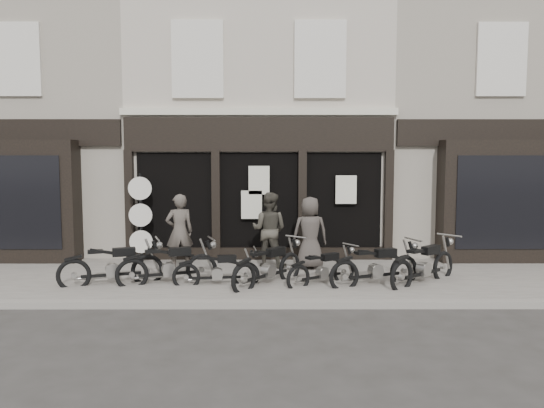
{
  "coord_description": "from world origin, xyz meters",
  "views": [
    {
      "loc": [
        0.32,
        -11.16,
        2.9
      ],
      "look_at": [
        0.34,
        1.6,
        1.73
      ],
      "focal_mm": 35.0,
      "sensor_mm": 36.0,
      "label": 1
    }
  ],
  "objects_px": {
    "motorcycle_0": "(113,269)",
    "man_left": "(179,232)",
    "man_right": "(310,233)",
    "motorcycle_5": "(376,270)",
    "motorcycle_1": "(169,269)",
    "motorcycle_2": "(217,273)",
    "motorcycle_4": "(323,272)",
    "motorcycle_6": "(424,268)",
    "man_centre": "(269,230)",
    "advert_sign_post": "(141,222)",
    "motorcycle_3": "(269,270)"
  },
  "relations": [
    {
      "from": "motorcycle_6",
      "to": "man_centre",
      "type": "distance_m",
      "value": 3.84
    },
    {
      "from": "motorcycle_2",
      "to": "motorcycle_5",
      "type": "distance_m",
      "value": 3.44
    },
    {
      "from": "motorcycle_2",
      "to": "advert_sign_post",
      "type": "bearing_deg",
      "value": 127.33
    },
    {
      "from": "motorcycle_1",
      "to": "man_right",
      "type": "xyz_separation_m",
      "value": [
        3.2,
        1.42,
        0.59
      ]
    },
    {
      "from": "motorcycle_0",
      "to": "man_right",
      "type": "xyz_separation_m",
      "value": [
        4.41,
        1.51,
        0.58
      ]
    },
    {
      "from": "motorcycle_4",
      "to": "man_centre",
      "type": "height_order",
      "value": "man_centre"
    },
    {
      "from": "man_right",
      "to": "motorcycle_1",
      "type": "bearing_deg",
      "value": 16.85
    },
    {
      "from": "motorcycle_3",
      "to": "man_centre",
      "type": "distance_m",
      "value": 1.87
    },
    {
      "from": "motorcycle_0",
      "to": "motorcycle_4",
      "type": "bearing_deg",
      "value": -18.3
    },
    {
      "from": "motorcycle_5",
      "to": "motorcycle_6",
      "type": "bearing_deg",
      "value": -13.91
    },
    {
      "from": "man_left",
      "to": "motorcycle_3",
      "type": "bearing_deg",
      "value": 126.9
    },
    {
      "from": "motorcycle_1",
      "to": "motorcycle_2",
      "type": "height_order",
      "value": "motorcycle_1"
    },
    {
      "from": "motorcycle_1",
      "to": "motorcycle_0",
      "type": "bearing_deg",
      "value": 164.28
    },
    {
      "from": "motorcycle_2",
      "to": "man_right",
      "type": "bearing_deg",
      "value": 29.56
    },
    {
      "from": "man_right",
      "to": "advert_sign_post",
      "type": "relative_size",
      "value": 0.73
    },
    {
      "from": "motorcycle_1",
      "to": "motorcycle_3",
      "type": "relative_size",
      "value": 1.17
    },
    {
      "from": "motorcycle_6",
      "to": "man_left",
      "type": "xyz_separation_m",
      "value": [
        -5.6,
        1.37,
        0.61
      ]
    },
    {
      "from": "motorcycle_0",
      "to": "man_right",
      "type": "distance_m",
      "value": 4.69
    },
    {
      "from": "man_centre",
      "to": "man_right",
      "type": "xyz_separation_m",
      "value": [
        1.0,
        -0.25,
        -0.04
      ]
    },
    {
      "from": "motorcycle_4",
      "to": "advert_sign_post",
      "type": "height_order",
      "value": "advert_sign_post"
    },
    {
      "from": "motorcycle_3",
      "to": "motorcycle_5",
      "type": "xyz_separation_m",
      "value": [
        2.33,
        -0.06,
        0.0
      ]
    },
    {
      "from": "motorcycle_4",
      "to": "motorcycle_5",
      "type": "xyz_separation_m",
      "value": [
        1.15,
        -0.11,
        0.06
      ]
    },
    {
      "from": "motorcycle_2",
      "to": "motorcycle_4",
      "type": "bearing_deg",
      "value": -4.11
    },
    {
      "from": "man_centre",
      "to": "man_right",
      "type": "height_order",
      "value": "man_centre"
    },
    {
      "from": "motorcycle_6",
      "to": "man_right",
      "type": "relative_size",
      "value": 1.07
    },
    {
      "from": "motorcycle_0",
      "to": "man_centre",
      "type": "distance_m",
      "value": 3.88
    },
    {
      "from": "motorcycle_3",
      "to": "motorcycle_6",
      "type": "bearing_deg",
      "value": -47.48
    },
    {
      "from": "motorcycle_5",
      "to": "man_left",
      "type": "height_order",
      "value": "man_left"
    },
    {
      "from": "motorcycle_2",
      "to": "motorcycle_3",
      "type": "xyz_separation_m",
      "value": [
        1.11,
        0.07,
        0.06
      ]
    },
    {
      "from": "motorcycle_5",
      "to": "advert_sign_post",
      "type": "height_order",
      "value": "advert_sign_post"
    },
    {
      "from": "motorcycle_0",
      "to": "advert_sign_post",
      "type": "bearing_deg",
      "value": 68.26
    },
    {
      "from": "motorcycle_2",
      "to": "motorcycle_5",
      "type": "bearing_deg",
      "value": -7.0
    },
    {
      "from": "motorcycle_2",
      "to": "motorcycle_3",
      "type": "relative_size",
      "value": 1.04
    },
    {
      "from": "motorcycle_0",
      "to": "advert_sign_post",
      "type": "xyz_separation_m",
      "value": [
        0.1,
        2.15,
        0.76
      ]
    },
    {
      "from": "man_left",
      "to": "man_right",
      "type": "xyz_separation_m",
      "value": [
        3.19,
        0.05,
        -0.03
      ]
    },
    {
      "from": "motorcycle_0",
      "to": "man_left",
      "type": "xyz_separation_m",
      "value": [
        1.21,
        1.46,
        0.62
      ]
    },
    {
      "from": "motorcycle_1",
      "to": "man_left",
      "type": "height_order",
      "value": "man_left"
    },
    {
      "from": "motorcycle_1",
      "to": "motorcycle_6",
      "type": "xyz_separation_m",
      "value": [
        5.61,
        0.0,
        0.01
      ]
    },
    {
      "from": "motorcycle_0",
      "to": "man_left",
      "type": "distance_m",
      "value": 2.0
    },
    {
      "from": "motorcycle_4",
      "to": "motorcycle_5",
      "type": "relative_size",
      "value": 0.79
    },
    {
      "from": "advert_sign_post",
      "to": "man_right",
      "type": "bearing_deg",
      "value": -15.15
    },
    {
      "from": "motorcycle_4",
      "to": "motorcycle_5",
      "type": "height_order",
      "value": "motorcycle_5"
    },
    {
      "from": "motorcycle_6",
      "to": "motorcycle_0",
      "type": "bearing_deg",
      "value": 140.67
    },
    {
      "from": "motorcycle_3",
      "to": "man_centre",
      "type": "bearing_deg",
      "value": 40.83
    },
    {
      "from": "motorcycle_2",
      "to": "man_right",
      "type": "relative_size",
      "value": 1.06
    },
    {
      "from": "man_centre",
      "to": "motorcycle_0",
      "type": "bearing_deg",
      "value": 44.9
    },
    {
      "from": "motorcycle_0",
      "to": "motorcycle_6",
      "type": "relative_size",
      "value": 1.14
    },
    {
      "from": "motorcycle_0",
      "to": "motorcycle_2",
      "type": "relative_size",
      "value": 1.15
    },
    {
      "from": "man_centre",
      "to": "advert_sign_post",
      "type": "distance_m",
      "value": 3.33
    },
    {
      "from": "motorcycle_4",
      "to": "man_right",
      "type": "bearing_deg",
      "value": 62.9
    }
  ]
}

